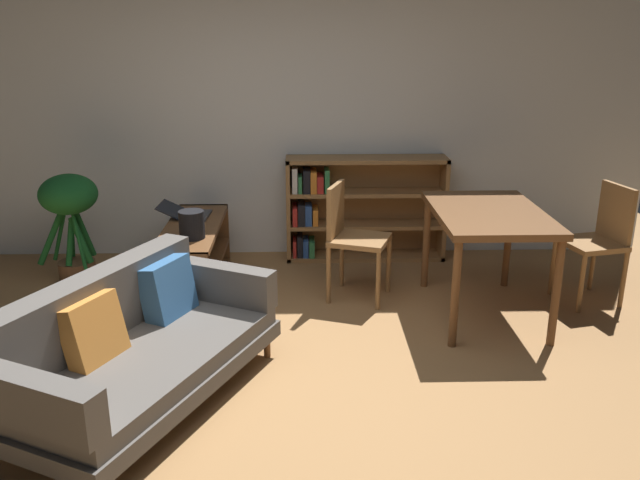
% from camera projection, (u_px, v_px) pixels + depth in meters
% --- Properties ---
extents(ground_plane, '(8.16, 8.16, 0.00)m').
position_uv_depth(ground_plane, '(271.00, 403.00, 3.81)').
color(ground_plane, '#9E7042').
extents(back_wall_panel, '(6.80, 0.10, 2.70)m').
position_uv_depth(back_wall_panel, '(280.00, 109.00, 5.95)').
color(back_wall_panel, silver).
rests_on(back_wall_panel, ground_plane).
extents(fabric_couch, '(1.51, 1.91, 0.74)m').
position_uv_depth(fabric_couch, '(131.00, 344.00, 3.75)').
color(fabric_couch, brown).
rests_on(fabric_couch, ground_plane).
extents(media_console, '(0.43, 1.35, 0.54)m').
position_uv_depth(media_console, '(194.00, 259.00, 5.36)').
color(media_console, brown).
rests_on(media_console, ground_plane).
extents(open_laptop, '(0.43, 0.34, 0.11)m').
position_uv_depth(open_laptop, '(187.00, 213.00, 5.54)').
color(open_laptop, '#333338').
rests_on(open_laptop, media_console).
extents(desk_speaker, '(0.19, 0.19, 0.21)m').
position_uv_depth(desk_speaker, '(192.00, 225.00, 4.95)').
color(desk_speaker, black).
rests_on(desk_speaker, media_console).
extents(potted_floor_plant, '(0.53, 0.50, 0.94)m').
position_uv_depth(potted_floor_plant, '(70.00, 212.00, 5.36)').
color(potted_floor_plant, brown).
rests_on(potted_floor_plant, ground_plane).
extents(dining_table, '(0.77, 1.17, 0.80)m').
position_uv_depth(dining_table, '(488.00, 223.00, 4.78)').
color(dining_table, brown).
rests_on(dining_table, ground_plane).
extents(dining_chair_near, '(0.54, 0.53, 0.91)m').
position_uv_depth(dining_chair_near, '(351.00, 234.00, 5.14)').
color(dining_chair_near, olive).
rests_on(dining_chair_near, ground_plane).
extents(dining_chair_far, '(0.49, 0.49, 0.93)m').
position_uv_depth(dining_chair_far, '(600.00, 236.00, 5.07)').
color(dining_chair_far, olive).
rests_on(dining_chair_far, ground_plane).
extents(bookshelf, '(1.45, 0.31, 0.95)m').
position_uv_depth(bookshelf, '(356.00, 207.00, 6.07)').
color(bookshelf, olive).
rests_on(bookshelf, ground_plane).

